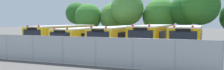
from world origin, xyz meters
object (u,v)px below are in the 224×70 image
(tree_1, at_px, (88,17))
(tree_6, at_px, (202,6))
(tree_3, at_px, (127,8))
(tree_5, at_px, (184,10))
(school_bus_4, at_px, (187,39))
(school_bus_2, at_px, (120,37))
(school_bus_0, at_px, (65,35))
(tree_4, at_px, (159,16))
(tree_0, at_px, (77,13))
(traffic_cone, at_px, (68,57))
(school_bus_1, at_px, (90,37))
(tree_2, at_px, (114,17))
(school_bus_3, at_px, (154,37))

(tree_1, height_order, tree_6, tree_6)
(tree_3, bearing_deg, tree_5, 4.46)
(school_bus_4, bearing_deg, school_bus_2, 0.43)
(school_bus_0, distance_m, school_bus_4, 13.34)
(tree_4, height_order, tree_5, tree_5)
(school_bus_2, relative_size, tree_0, 1.84)
(tree_4, height_order, traffic_cone, tree_4)
(school_bus_1, bearing_deg, traffic_cone, 104.83)
(school_bus_1, distance_m, tree_3, 10.47)
(school_bus_0, bearing_deg, school_bus_2, 178.15)
(school_bus_4, bearing_deg, tree_6, -96.33)
(tree_2, bearing_deg, tree_6, -10.44)
(school_bus_3, xyz_separation_m, tree_5, (2.16, 10.18, 3.03))
(tree_0, height_order, tree_1, tree_0)
(tree_0, relative_size, tree_2, 1.03)
(tree_2, relative_size, tree_4, 0.94)
(tree_0, height_order, tree_2, tree_0)
(tree_1, bearing_deg, tree_6, -3.86)
(tree_1, xyz_separation_m, tree_2, (3.95, 1.20, 0.07))
(school_bus_2, bearing_deg, tree_3, -77.18)
(school_bus_1, relative_size, traffic_cone, 18.81)
(tree_3, xyz_separation_m, tree_5, (7.87, 0.61, -0.36))
(school_bus_1, bearing_deg, tree_6, -139.28)
(school_bus_3, height_order, tree_2, tree_2)
(tree_4, bearing_deg, tree_3, -160.85)
(tree_2, height_order, tree_4, tree_4)
(school_bus_4, distance_m, tree_0, 21.17)
(school_bus_2, height_order, tree_4, tree_4)
(school_bus_3, height_order, tree_5, tree_5)
(tree_0, relative_size, traffic_cone, 10.05)
(school_bus_4, height_order, tree_6, tree_6)
(school_bus_1, relative_size, tree_1, 1.96)
(school_bus_1, bearing_deg, tree_0, -53.52)
(traffic_cone, bearing_deg, school_bus_4, 42.03)
(tree_0, height_order, traffic_cone, tree_0)
(tree_1, bearing_deg, tree_3, -4.16)
(tree_0, xyz_separation_m, tree_6, (18.98, -1.98, 0.68))
(school_bus_4, bearing_deg, school_bus_1, 1.45)
(school_bus_3, distance_m, tree_2, 14.14)
(tree_6, bearing_deg, school_bus_0, -148.89)
(school_bus_3, relative_size, traffic_cone, 17.40)
(tree_0, distance_m, tree_4, 13.26)
(school_bus_2, height_order, tree_1, tree_1)
(tree_4, bearing_deg, tree_6, -20.36)
(school_bus_4, xyz_separation_m, tree_0, (-17.84, 11.03, 2.86))
(school_bus_1, xyz_separation_m, tree_3, (1.08, 9.80, 3.54))
(tree_5, bearing_deg, tree_3, -175.54)
(school_bus_3, distance_m, tree_0, 18.51)
(tree_2, height_order, traffic_cone, tree_2)
(school_bus_4, bearing_deg, school_bus_0, -0.51)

